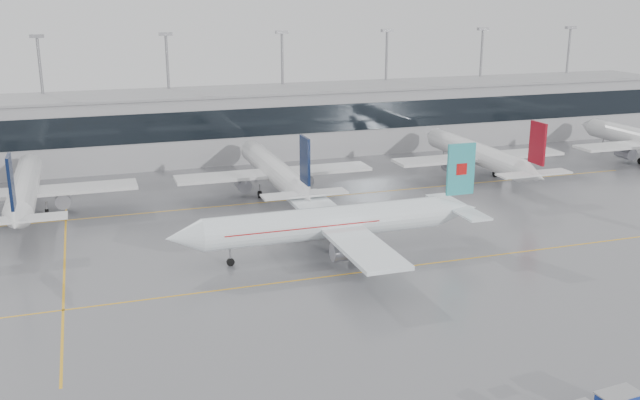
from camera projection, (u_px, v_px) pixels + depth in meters
name	position (u px, v px, depth m)	size (l,w,h in m)	color
ground	(355.00, 273.00, 77.37)	(320.00, 320.00, 0.00)	slate
taxi_line_main	(355.00, 273.00, 77.37)	(120.00, 0.25, 0.01)	#EFA718
taxi_line_north	(281.00, 201.00, 104.71)	(120.00, 0.25, 0.01)	#EFA718
taxi_line_cross	(65.00, 258.00, 81.89)	(0.25, 60.00, 0.01)	#EFA718
terminal	(235.00, 125.00, 132.23)	(180.00, 15.00, 12.00)	#9A999D
terminal_glass	(243.00, 123.00, 124.94)	(180.00, 0.20, 5.00)	black
terminal_roof	(234.00, 91.00, 130.53)	(182.00, 16.00, 0.40)	gray
light_masts	(227.00, 81.00, 135.68)	(156.40, 1.00, 22.60)	gray
air_canada_jet	(335.00, 222.00, 82.12)	(37.81, 30.56, 12.08)	white
parked_jet_b	(24.00, 190.00, 96.38)	(29.64, 36.96, 11.72)	silver
parked_jet_c	(274.00, 171.00, 107.06)	(29.64, 36.96, 11.72)	silver
parked_jet_d	(479.00, 155.00, 117.73)	(29.64, 36.96, 11.72)	silver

